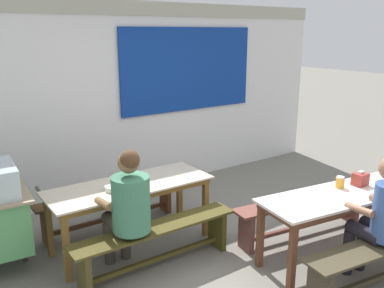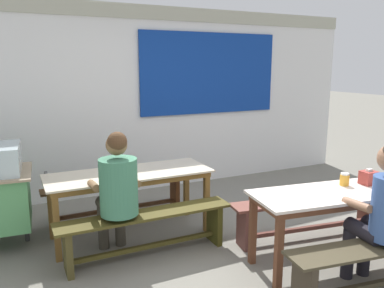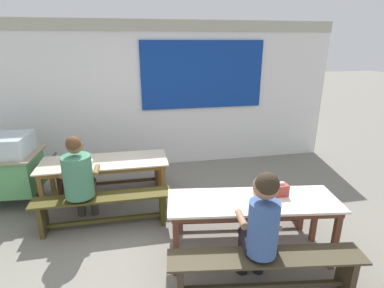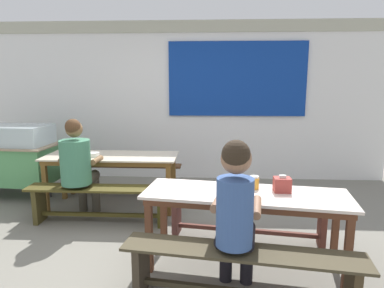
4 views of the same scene
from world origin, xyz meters
name	(u,v)px [view 4 (image 4 of 4)]	position (x,y,z in m)	size (l,w,h in m)	color
ground_plane	(162,244)	(0.00, 0.00, 0.00)	(40.00, 40.00, 0.00)	slate
backdrop_wall	(184,98)	(0.03, 2.64, 1.44)	(7.12, 0.23, 2.74)	silver
dining_table_far	(112,161)	(-0.84, 1.07, 0.66)	(1.80, 0.68, 0.74)	beige
dining_table_near	(245,201)	(0.84, -0.41, 0.66)	(1.92, 0.86, 0.74)	silver
bench_far_back	(123,175)	(-0.84, 1.64, 0.30)	(1.81, 0.25, 0.46)	#53341D
bench_far_front	(99,199)	(-0.84, 0.51, 0.32)	(1.77, 0.31, 0.46)	#443C17
bench_near_back	(247,213)	(0.92, 0.15, 0.32)	(1.84, 0.52, 0.46)	brown
bench_near_front	(241,269)	(0.76, -0.98, 0.31)	(1.89, 0.57, 0.46)	#413926
food_cart	(14,156)	(-2.45, 1.46, 0.63)	(1.57, 0.88, 1.09)	#57A361
person_left_back_turned	(78,164)	(-1.11, 0.57, 0.74)	(0.47, 0.61, 1.30)	#413D32
person_near_front	(235,209)	(0.71, -0.90, 0.77)	(0.43, 0.52, 1.32)	black
tissue_box	(282,185)	(1.17, -0.37, 0.80)	(0.15, 0.13, 0.16)	#9E3831
condiment_jar	(254,183)	(0.93, -0.29, 0.80)	(0.09, 0.09, 0.12)	gold
soup_bowl	(93,154)	(-1.07, 1.00, 0.76)	(0.17, 0.17, 0.05)	silver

